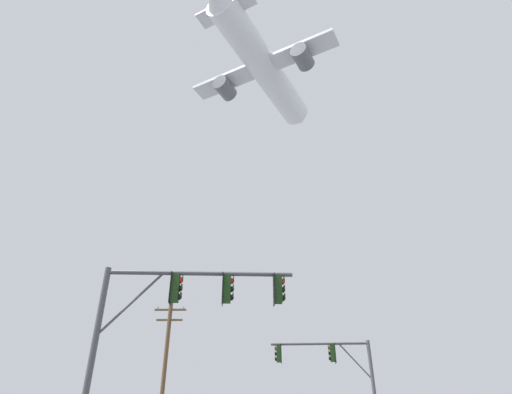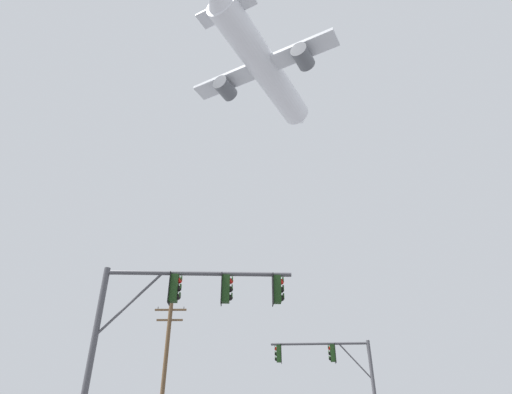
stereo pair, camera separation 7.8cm
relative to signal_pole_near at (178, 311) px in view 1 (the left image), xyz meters
name	(u,v)px [view 1 (the left image)]	position (x,y,z in m)	size (l,w,h in m)	color
signal_pole_near	(178,311)	(0.00, 0.00, 0.00)	(6.34, 0.65, 6.31)	#4C4C51
signal_pole_far	(335,368)	(6.84, 11.26, -0.48)	(5.63, 0.63, 5.86)	#4C4C51
utility_pole	(165,368)	(-3.61, 15.34, -0.02)	(2.20, 0.28, 9.15)	brown
airplane	(264,68)	(3.36, 30.39, 43.02)	(21.45, 27.77, 8.06)	white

